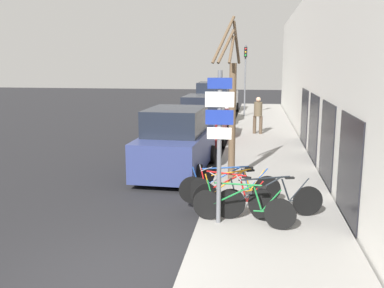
# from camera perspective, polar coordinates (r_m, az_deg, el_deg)

# --- Properties ---
(ground_plane) EXTENTS (80.00, 80.00, 0.00)m
(ground_plane) POSITION_cam_1_polar(r_m,az_deg,el_deg) (17.94, 1.35, -0.63)
(ground_plane) COLOR black
(sidewalk_curb) EXTENTS (3.20, 32.00, 0.15)m
(sidewalk_curb) POSITION_cam_1_polar(r_m,az_deg,el_deg) (20.54, 9.56, 0.91)
(sidewalk_curb) COLOR gray
(sidewalk_curb) RESTS_ON ground
(building_facade) EXTENTS (0.23, 32.00, 6.50)m
(building_facade) POSITION_cam_1_polar(r_m,az_deg,el_deg) (20.27, 14.86, 9.51)
(building_facade) COLOR silver
(building_facade) RESTS_ON ground
(signpost) EXTENTS (0.59, 0.12, 3.26)m
(signpost) POSITION_cam_1_polar(r_m,az_deg,el_deg) (8.93, 3.66, 0.83)
(signpost) COLOR #595B60
(signpost) RESTS_ON sidewalk_curb
(bicycle_0) EXTENTS (2.22, 0.64, 0.92)m
(bicycle_0) POSITION_cam_1_polar(r_m,az_deg,el_deg) (9.24, 6.76, -8.32)
(bicycle_0) COLOR black
(bicycle_0) RESTS_ON sidewalk_curb
(bicycle_1) EXTENTS (2.39, 0.72, 0.95)m
(bicycle_1) POSITION_cam_1_polar(r_m,az_deg,el_deg) (9.73, 10.29, -7.35)
(bicycle_1) COLOR black
(bicycle_1) RESTS_ON sidewalk_curb
(bicycle_2) EXTENTS (2.09, 1.12, 0.96)m
(bicycle_2) POSITION_cam_1_polar(r_m,az_deg,el_deg) (9.90, 5.12, -6.90)
(bicycle_2) COLOR black
(bicycle_2) RESTS_ON sidewalk_curb
(bicycle_3) EXTENTS (1.94, 1.15, 0.89)m
(bicycle_3) POSITION_cam_1_polar(r_m,az_deg,el_deg) (10.38, 5.81, -6.20)
(bicycle_3) COLOR black
(bicycle_3) RESTS_ON sidewalk_curb
(bicycle_4) EXTENTS (2.48, 0.58, 0.94)m
(bicycle_4) POSITION_cam_1_polar(r_m,az_deg,el_deg) (10.56, 5.08, -5.78)
(bicycle_4) COLOR black
(bicycle_4) RESTS_ON sidewalk_curb
(parked_car_0) EXTENTS (2.23, 4.74, 2.13)m
(parked_car_0) POSITION_cam_1_polar(r_m,az_deg,el_deg) (13.91, -2.05, 0.10)
(parked_car_0) COLOR navy
(parked_car_0) RESTS_ON ground
(parked_car_1) EXTENTS (2.15, 4.58, 2.12)m
(parked_car_1) POSITION_cam_1_polar(r_m,az_deg,el_deg) (19.31, 1.66, 3.09)
(parked_car_1) COLOR maroon
(parked_car_1) RESTS_ON ground
(parked_car_2) EXTENTS (2.16, 4.60, 2.44)m
(parked_car_2) POSITION_cam_1_polar(r_m,az_deg,el_deg) (25.02, 2.86, 5.16)
(parked_car_2) COLOR #B2B7BC
(parked_car_2) RESTS_ON ground
(parked_car_3) EXTENTS (2.20, 4.62, 2.48)m
(parked_car_3) POSITION_cam_1_polar(r_m,az_deg,el_deg) (30.36, 4.04, 6.18)
(parked_car_3) COLOR silver
(parked_car_3) RESTS_ON ground
(pedestrian_near) EXTENTS (0.46, 0.39, 1.77)m
(pedestrian_near) POSITION_cam_1_polar(r_m,az_deg,el_deg) (20.93, 8.79, 4.15)
(pedestrian_near) COLOR #4C3D2D
(pedestrian_near) RESTS_ON sidewalk_curb
(street_tree) EXTENTS (0.77, 1.39, 4.69)m
(street_tree) POSITION_cam_1_polar(r_m,az_deg,el_deg) (12.46, 5.31, 4.79)
(street_tree) COLOR brown
(street_tree) RESTS_ON sidewalk_curb
(traffic_light) EXTENTS (0.20, 0.30, 4.50)m
(traffic_light) POSITION_cam_1_polar(r_m,az_deg,el_deg) (27.78, 7.11, 9.66)
(traffic_light) COLOR #595B60
(traffic_light) RESTS_ON sidewalk_curb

